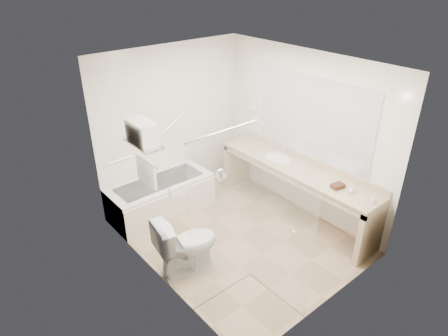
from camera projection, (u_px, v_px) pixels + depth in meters
floor at (237, 236)px, 5.81m from camera, size 3.20×3.20×0.00m
ceiling at (241, 64)px, 4.64m from camera, size 2.60×3.20×0.10m
wall_back at (171, 125)px, 6.31m from camera, size 2.60×0.10×2.50m
wall_front at (341, 212)px, 4.14m from camera, size 2.60×0.10×2.50m
wall_left at (153, 193)px, 4.49m from camera, size 0.10×3.20×2.50m
wall_right at (303, 134)px, 5.96m from camera, size 0.10×3.20×2.50m
bathtub at (161, 197)px, 6.24m from camera, size 1.60×0.73×0.59m
grab_bar_short at (120, 160)px, 5.88m from camera, size 0.40×0.03×0.03m
grab_bar_long at (170, 126)px, 6.25m from camera, size 0.53×0.03×0.33m
shower_enclosure at (252, 221)px, 4.33m from camera, size 0.96×0.91×2.11m
towel_shelf at (143, 139)px, 4.56m from camera, size 0.24×0.55×0.81m
vanity_counter at (295, 179)px, 5.99m from camera, size 0.55×2.70×0.95m
sink at (278, 159)px, 6.19m from camera, size 0.40×0.52×0.14m
faucet at (285, 150)px, 6.22m from camera, size 0.03×0.03×0.14m
mirror at (313, 118)px, 5.71m from camera, size 0.02×2.00×1.20m
hairdryer_unit at (253, 105)px, 6.55m from camera, size 0.08×0.10×0.18m
toilet at (187, 245)px, 5.02m from camera, size 0.87×0.58×0.79m
amenity_basket at (338, 186)px, 5.35m from camera, size 0.20×0.15×0.06m
soap_bottle_a at (372, 201)px, 5.02m from camera, size 0.06×0.12×0.05m
soap_bottle_b at (351, 190)px, 5.23m from camera, size 0.10×0.12×0.09m
water_bottle_left at (274, 151)px, 6.20m from camera, size 0.05×0.05×0.17m
water_bottle_mid at (248, 138)px, 6.60m from camera, size 0.06×0.06×0.20m
water_bottle_right at (256, 146)px, 6.31m from camera, size 0.06×0.06×0.20m
drinking_glass_near at (247, 147)px, 6.40m from camera, size 0.08×0.08×0.08m
drinking_glass_far at (251, 150)px, 6.32m from camera, size 0.08×0.08×0.08m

